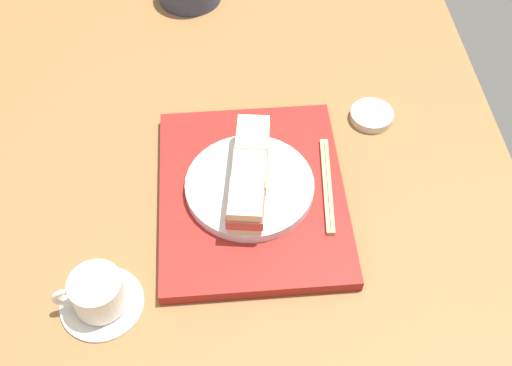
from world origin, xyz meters
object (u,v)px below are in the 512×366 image
Objects in this scene: sandwich_far at (253,142)px; small_sauce_dish at (372,116)px; sandwich_near at (246,206)px; coffee_cup at (98,295)px; sandwich_plate at (250,186)px; chopsticks_pair at (327,185)px; sandwich_middle at (249,173)px.

sandwich_far reaches higher than small_sauce_dish.
sandwich_near reaches higher than coffee_cup.
sandwich_near is 1.02× the size of sandwich_far.
coffee_cup is (-23.64, 23.79, -3.67)cm from sandwich_far.
chopsticks_pair is at bearing -91.52° from sandwich_plate.
sandwich_near is at bearing 132.50° from small_sauce_dish.
sandwich_plate is 12.46cm from chopsticks_pair.
sandwich_middle is 13.02cm from chopsticks_pair.
coffee_cup is at bearing 115.92° from chopsticks_pair.
sandwich_plate is 2.68× the size of small_sauce_dish.
sandwich_far is 0.66× the size of coffee_cup.
coffee_cup reaches higher than small_sauce_dish.
small_sauce_dish is (33.32, -45.88, -2.07)cm from coffee_cup.
sandwich_middle is 1.04× the size of small_sauce_dish.
sandwich_near is at bearing 113.51° from chopsticks_pair.
coffee_cup is at bearing 117.35° from sandwich_near.
coffee_cup is 1.62× the size of small_sauce_dish.
sandwich_far reaches higher than sandwich_middle.
sandwich_plate is at bearing -52.56° from coffee_cup.
sandwich_plate is 1.66× the size of coffee_cup.
sandwich_plate is 3.33cm from sandwich_middle.
sandwich_plate is 2.57× the size of sandwich_middle.
sandwich_middle is at bearing -52.56° from coffee_cup.
sandwich_near is at bearing 171.04° from sandwich_far.
chopsticks_pair is at bearing 146.75° from small_sauce_dish.
sandwich_middle is at bearing 171.04° from sandwich_far.
chopsticks_pair is 19.43cm from small_sauce_dish.
sandwich_plate is 7.05cm from sandwich_near.
chopsticks_pair is at bearing -64.08° from coffee_cup.
sandwich_middle is at bearing 180.00° from sandwich_plate.
chopsticks_pair reaches higher than small_sauce_dish.
sandwich_far is at bearing -45.18° from coffee_cup.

